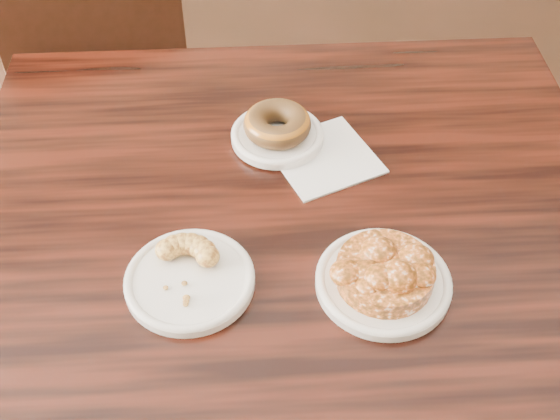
{
  "coord_description": "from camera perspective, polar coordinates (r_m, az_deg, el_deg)",
  "views": [
    {
      "loc": [
        -0.26,
        -0.73,
        1.47
      ],
      "look_at": [
        -0.17,
        -0.11,
        0.8
      ],
      "focal_mm": 45.0,
      "sensor_mm": 36.0,
      "label": 1
    }
  ],
  "objects": [
    {
      "name": "floor",
      "position": [
        1.66,
        5.56,
        -15.77
      ],
      "size": [
        5.0,
        5.0,
        0.0
      ],
      "primitive_type": "plane",
      "color": "black",
      "rests_on": "ground"
    },
    {
      "name": "cafe_table",
      "position": [
        1.26,
        0.98,
        -13.83
      ],
      "size": [
        1.02,
        1.02,
        0.75
      ],
      "primitive_type": "cube",
      "rotation": [
        0.0,
        0.0,
        -0.08
      ],
      "color": "black",
      "rests_on": "floor"
    },
    {
      "name": "chair_far",
      "position": [
        1.76,
        -15.1,
        9.47
      ],
      "size": [
        0.53,
        0.53,
        0.9
      ],
      "primitive_type": null,
      "rotation": [
        0.0,
        0.0,
        3.51
      ],
      "color": "black",
      "rests_on": "floor"
    },
    {
      "name": "napkin",
      "position": [
        1.07,
        3.61,
        4.31
      ],
      "size": [
        0.18,
        0.18,
        0.0
      ],
      "primitive_type": "cube",
      "rotation": [
        0.0,
        0.0,
        0.31
      ],
      "color": "white",
      "rests_on": "cafe_table"
    },
    {
      "name": "plate_donut",
      "position": [
        1.09,
        -0.23,
        6.04
      ],
      "size": [
        0.14,
        0.14,
        0.01
      ],
      "primitive_type": "cylinder",
      "color": "white",
      "rests_on": "napkin"
    },
    {
      "name": "plate_cruller",
      "position": [
        0.91,
        -7.34,
        -5.72
      ],
      "size": [
        0.17,
        0.17,
        0.01
      ],
      "primitive_type": "cylinder",
      "color": "white",
      "rests_on": "cafe_table"
    },
    {
      "name": "plate_fritter",
      "position": [
        0.91,
        8.38,
        -5.83
      ],
      "size": [
        0.17,
        0.17,
        0.01
      ],
      "primitive_type": "cylinder",
      "color": "white",
      "rests_on": "cafe_table"
    },
    {
      "name": "glazed_donut",
      "position": [
        1.07,
        -0.23,
        7.02
      ],
      "size": [
        0.1,
        0.1,
        0.04
      ],
      "primitive_type": "torus",
      "color": "#975C16",
      "rests_on": "plate_donut"
    },
    {
      "name": "apple_fritter",
      "position": [
        0.89,
        8.56,
        -4.79
      ],
      "size": [
        0.17,
        0.17,
        0.04
      ],
      "primitive_type": null,
      "color": "#452407",
      "rests_on": "plate_fritter"
    },
    {
      "name": "cruller_fragment",
      "position": [
        0.89,
        -7.47,
        -4.92
      ],
      "size": [
        0.1,
        0.1,
        0.03
      ],
      "primitive_type": null,
      "color": "brown",
      "rests_on": "plate_cruller"
    }
  ]
}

